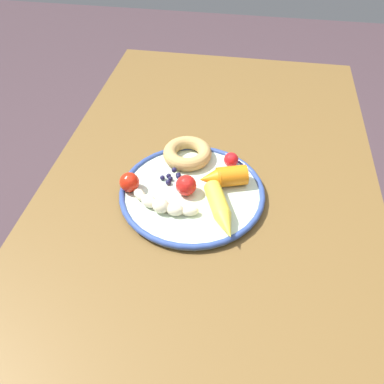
{
  "coord_description": "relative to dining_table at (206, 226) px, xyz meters",
  "views": [
    {
      "loc": [
        -0.59,
        -0.06,
        1.32
      ],
      "look_at": [
        -0.0,
        0.03,
        0.75
      ],
      "focal_mm": 37.58,
      "sensor_mm": 36.0,
      "label": 1
    }
  ],
  "objects": [
    {
      "name": "ground_plane",
      "position": [
        0.0,
        0.0,
        -0.64
      ],
      "size": [
        6.0,
        6.0,
        0.0
      ],
      "primitive_type": "plane",
      "color": "#423137"
    },
    {
      "name": "dining_table",
      "position": [
        0.0,
        0.0,
        0.0
      ],
      "size": [
        1.3,
        0.72,
        0.73
      ],
      "color": "brown",
      "rests_on": "ground_plane"
    },
    {
      "name": "plate",
      "position": [
        -0.0,
        0.03,
        0.1
      ],
      "size": [
        0.3,
        0.3,
        0.02
      ],
      "color": "silver",
      "rests_on": "dining_table"
    },
    {
      "name": "banana",
      "position": [
        -0.06,
        0.08,
        0.11
      ],
      "size": [
        0.07,
        0.15,
        0.03
      ],
      "color": "beige",
      "rests_on": "plate"
    },
    {
      "name": "carrot_orange",
      "position": [
        0.03,
        -0.03,
        0.12
      ],
      "size": [
        0.07,
        0.11,
        0.04
      ],
      "color": "orange",
      "rests_on": "plate"
    },
    {
      "name": "carrot_yellow",
      "position": [
        -0.06,
        -0.03,
        0.12
      ],
      "size": [
        0.14,
        0.08,
        0.03
      ],
      "color": "yellow",
      "rests_on": "plate"
    },
    {
      "name": "donut",
      "position": [
        0.1,
        0.06,
        0.12
      ],
      "size": [
        0.14,
        0.14,
        0.03
      ],
      "primitive_type": "torus",
      "rotation": [
        0.0,
        0.0,
        1.16
      ],
      "color": "tan",
      "rests_on": "plate"
    },
    {
      "name": "blueberry_pile",
      "position": [
        0.03,
        0.08,
        0.11
      ],
      "size": [
        0.04,
        0.05,
        0.02
      ],
      "color": "#191638",
      "rests_on": "plate"
    },
    {
      "name": "tomato_near",
      "position": [
        -0.01,
        0.04,
        0.12
      ],
      "size": [
        0.04,
        0.04,
        0.04
      ],
      "primitive_type": "sphere",
      "color": "red",
      "rests_on": "plate"
    },
    {
      "name": "tomato_mid",
      "position": [
        -0.01,
        0.16,
        0.12
      ],
      "size": [
        0.04,
        0.04,
        0.04
      ],
      "primitive_type": "sphere",
      "color": "red",
      "rests_on": "plate"
    },
    {
      "name": "tomato_far",
      "position": [
        0.1,
        -0.04,
        0.12
      ],
      "size": [
        0.03,
        0.03,
        0.03
      ],
      "primitive_type": "sphere",
      "color": "red",
      "rests_on": "plate"
    }
  ]
}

